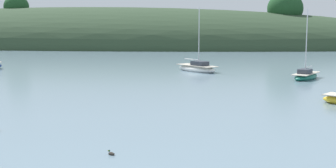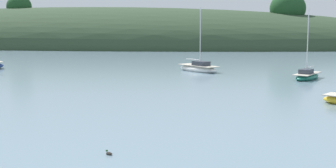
% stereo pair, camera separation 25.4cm
% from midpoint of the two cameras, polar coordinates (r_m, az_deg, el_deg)
% --- Properties ---
extents(far_shoreline_hill, '(150.00, 36.00, 19.05)m').
position_cam_midpoint_polar(far_shoreline_hill, '(106.88, -9.54, 4.47)').
color(far_shoreline_hill, '#2D422B').
rests_on(far_shoreline_hill, ground).
extents(sailboat_blue_center, '(5.25, 5.25, 7.22)m').
position_cam_midpoint_polar(sailboat_blue_center, '(54.54, 3.28, 1.84)').
color(sailboat_blue_center, white).
rests_on(sailboat_blue_center, ground).
extents(sailboat_teal_outer, '(3.59, 4.88, 6.90)m').
position_cam_midpoint_polar(sailboat_teal_outer, '(49.41, 15.54, 0.92)').
color(sailboat_teal_outer, '#196B56').
rests_on(sailboat_teal_outer, ground).
extents(duck_straggler, '(0.39, 0.35, 0.24)m').
position_cam_midpoint_polar(duck_straggler, '(21.71, -6.93, -8.02)').
color(duck_straggler, '#2D2823').
rests_on(duck_straggler, ground).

